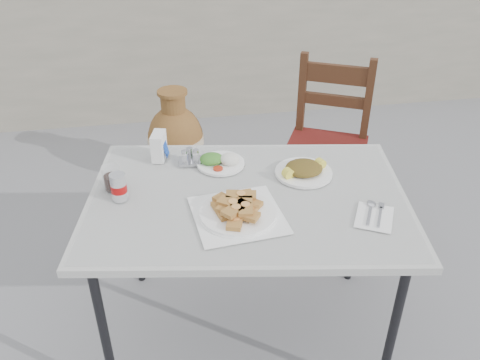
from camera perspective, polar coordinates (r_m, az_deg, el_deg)
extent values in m
plane|color=slate|center=(2.59, 2.99, -15.67)|extent=(80.00, 80.00, 0.00)
cylinder|color=black|center=(2.12, -14.96, -16.51)|extent=(0.04, 0.04, 0.73)
cylinder|color=black|center=(2.14, 16.74, -16.14)|extent=(0.04, 0.04, 0.73)
cylinder|color=black|center=(2.62, -11.75, -4.94)|extent=(0.04, 0.04, 0.73)
cylinder|color=black|center=(2.64, 12.86, -4.76)|extent=(0.04, 0.04, 0.73)
cube|color=white|center=(2.06, 0.86, -2.19)|extent=(1.40, 1.06, 0.03)
cube|color=white|center=(2.05, 0.86, -1.77)|extent=(1.36, 1.01, 0.01)
cube|color=white|center=(1.93, -0.24, -3.94)|extent=(0.36, 0.36, 0.00)
cylinder|color=white|center=(1.93, -0.24, -3.73)|extent=(0.29, 0.29, 0.01)
cylinder|color=white|center=(1.93, -0.24, -3.83)|extent=(0.30, 0.30, 0.01)
cylinder|color=white|center=(2.25, -2.18, 1.88)|extent=(0.21, 0.21, 0.01)
ellipsoid|color=white|center=(2.23, -1.18, 2.35)|extent=(0.09, 0.09, 0.05)
ellipsoid|color=#2C6D1F|center=(2.24, -3.21, 2.39)|extent=(0.11, 0.10, 0.04)
cylinder|color=#B22913|center=(2.19, -2.48, 1.30)|extent=(0.04, 0.04, 0.01)
cylinder|color=white|center=(2.20, 7.15, 0.84)|extent=(0.25, 0.25, 0.01)
ellipsoid|color=#195E17|center=(2.18, 7.19, 1.34)|extent=(0.16, 0.15, 0.05)
cylinder|color=yellow|center=(2.14, 5.41, 0.73)|extent=(0.05, 0.05, 0.04)
cylinder|color=yellow|center=(2.22, 8.98, 1.83)|extent=(0.05, 0.05, 0.04)
cylinder|color=silver|center=(2.05, -13.46, -0.76)|extent=(0.06, 0.06, 0.11)
cylinder|color=#B60D0D|center=(2.05, -13.45, -0.87)|extent=(0.06, 0.06, 0.03)
cylinder|color=#B6B6BD|center=(2.02, -13.65, 0.52)|extent=(0.06, 0.06, 0.00)
cylinder|color=white|center=(2.12, -14.21, 0.24)|extent=(0.07, 0.07, 0.10)
cylinder|color=black|center=(2.13, -14.14, -0.23)|extent=(0.06, 0.06, 0.06)
cube|color=white|center=(2.30, -9.10, 3.78)|extent=(0.08, 0.11, 0.12)
cube|color=#1741AE|center=(2.29, -8.32, 3.53)|extent=(0.03, 0.05, 0.07)
cube|color=#B6B6BD|center=(2.27, -5.59, 2.10)|extent=(0.11, 0.09, 0.01)
cylinder|color=white|center=(2.24, -6.24, 2.60)|extent=(0.02, 0.02, 0.06)
cylinder|color=white|center=(2.24, -4.95, 2.71)|extent=(0.02, 0.02, 0.06)
cylinder|color=#B6B6BD|center=(2.27, -5.68, 3.04)|extent=(0.03, 0.03, 0.05)
cube|color=white|center=(1.99, 14.84, -4.04)|extent=(0.20, 0.22, 0.00)
cube|color=#B6B6BD|center=(1.98, 14.32, -3.83)|extent=(0.07, 0.12, 0.00)
ellipsoid|color=#B6B6BD|center=(2.05, 14.54, -2.57)|extent=(0.03, 0.04, 0.01)
cube|color=#B6B6BD|center=(1.98, 15.41, -4.01)|extent=(0.07, 0.12, 0.00)
cube|color=#B6B6BD|center=(2.05, 15.59, -2.79)|extent=(0.04, 0.04, 0.00)
cube|color=#32180D|center=(2.96, 4.92, -2.49)|extent=(0.06, 0.06, 0.48)
cube|color=#32180D|center=(2.93, 12.24, -3.67)|extent=(0.06, 0.06, 0.48)
cube|color=#32180D|center=(3.28, 6.38, 1.17)|extent=(0.06, 0.06, 0.48)
cube|color=#32180D|center=(3.25, 12.98, 0.14)|extent=(0.06, 0.06, 0.48)
cube|color=#5C1812|center=(2.96, 9.58, 3.17)|extent=(0.60, 0.60, 0.05)
cube|color=#32180D|center=(3.05, 6.95, 9.29)|extent=(0.06, 0.06, 0.53)
cube|color=#32180D|center=(3.02, 14.15, 8.26)|extent=(0.06, 0.06, 0.53)
cube|color=#32180D|center=(2.97, 10.84, 11.61)|extent=(0.39, 0.22, 0.11)
cube|color=#32180D|center=(3.03, 10.53, 8.80)|extent=(0.39, 0.22, 0.06)
cylinder|color=brown|center=(3.63, -6.93, 0.69)|extent=(0.29, 0.29, 0.07)
ellipsoid|color=brown|center=(3.49, -7.22, 4.58)|extent=(0.38, 0.38, 0.47)
cylinder|color=#C6B291|center=(3.49, -7.22, 4.58)|extent=(0.38, 0.38, 0.05)
cylinder|color=brown|center=(3.38, -7.52, 8.48)|extent=(0.16, 0.16, 0.14)
cylinder|color=brown|center=(3.35, -7.62, 9.74)|extent=(0.20, 0.20, 0.02)
cube|color=gray|center=(4.41, -3.87, 14.78)|extent=(6.00, 0.25, 1.20)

